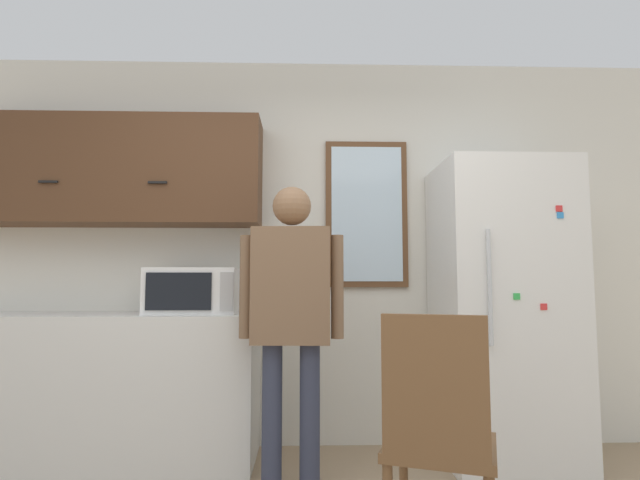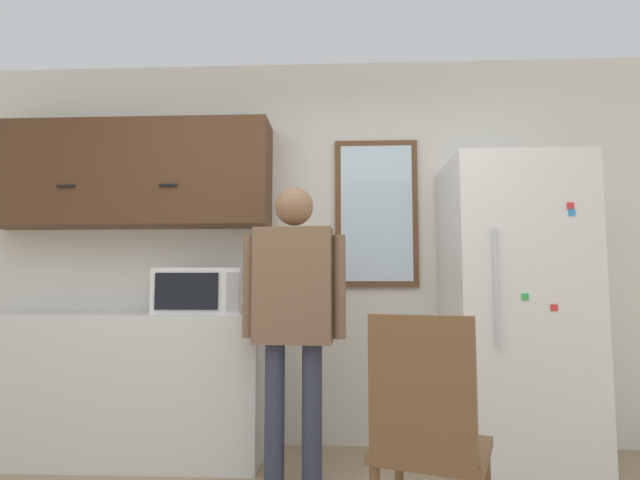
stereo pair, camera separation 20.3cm
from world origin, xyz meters
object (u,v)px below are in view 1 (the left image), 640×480
Objects in this scene: refrigerator at (503,310)px; person at (291,302)px; microwave at (194,291)px; chair at (438,429)px.

person is at bearing -164.73° from refrigerator.
microwave is 0.34× the size of person.
person is (0.63, -0.41, -0.05)m from microwave.
person is 1.10m from chair.
microwave is 0.75m from person.
person is 0.88× the size of refrigerator.
refrigerator is at bearing 18.37° from person.
chair is at bearing -122.35° from refrigerator.
microwave is 1.79m from chair.
microwave is at bearing 150.00° from person.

